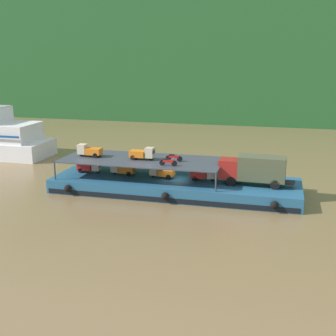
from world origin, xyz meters
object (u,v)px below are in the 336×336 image
Objects in this scene: mini_truck_lower_fore at (204,174)px; mini_truck_lower_stern at (90,166)px; covered_lorry at (254,169)px; mini_truck_lower_mid at (162,172)px; mini_truck_upper_mid at (143,153)px; mini_truck_lower_aft at (122,169)px; motorcycle_upper_centre at (174,157)px; motorcycle_upper_port at (168,162)px; cargo_barge at (175,186)px; mini_truck_upper_stern at (89,151)px.

mini_truck_lower_stern is at bearing -179.96° from mini_truck_lower_fore.
covered_lorry is 10.14m from mini_truck_lower_mid.
mini_truck_upper_mid is (-6.81, -0.42, 2.00)m from mini_truck_lower_fore.
motorcycle_upper_centre is at bearing -3.08° from mini_truck_lower_aft.
mini_truck_lower_stern and mini_truck_lower_mid have the same top height.
covered_lorry is 4.16× the size of motorcycle_upper_port.
cargo_barge is 9.72× the size of mini_truck_lower_stern.
mini_truck_lower_stern is at bearing 176.43° from mini_truck_upper_mid.
motorcycle_upper_centre reaches higher than mini_truck_lower_mid.
mini_truck_upper_mid reaches higher than covered_lorry.
mini_truck_lower_stern and mini_truck_lower_fore have the same top height.
mini_truck_lower_stern is 10.46m from motorcycle_upper_port.
mini_truck_upper_stern is 9.87m from motorcycle_upper_centre.
cargo_barge is 2.13m from mini_truck_lower_mid.
mini_truck_upper_mid is at bearing -179.70° from cargo_barge.
mini_truck_upper_mid is at bearing -8.40° from mini_truck_lower_aft.
mini_truck_lower_aft is 4.31m from mini_truck_upper_stern.
mini_truck_lower_mid is 1.47× the size of motorcycle_upper_port.
cargo_barge is at bearing -2.19° from mini_truck_lower_stern.
mini_truck_lower_stern is at bearing 177.95° from motorcycle_upper_centre.
motorcycle_upper_port is 2.14m from motorcycle_upper_centre.
cargo_barge is 9.66× the size of mini_truck_lower_fore.
mini_truck_lower_stern is 6.88m from mini_truck_upper_mid.
motorcycle_upper_port is (1.33, -2.32, 1.74)m from mini_truck_lower_mid.
mini_truck_lower_fore is at bearing 174.55° from covered_lorry.
mini_truck_lower_stern is (-18.76, 0.50, -1.00)m from covered_lorry.
covered_lorry is at bearing -0.44° from mini_truck_upper_mid.
mini_truck_lower_fore is 3.72m from motorcycle_upper_centre.
mini_truck_lower_mid is at bearing 119.80° from motorcycle_upper_port.
mini_truck_upper_mid is at bearing 0.71° from mini_truck_upper_stern.
mini_truck_lower_aft and mini_truck_lower_mid have the same top height.
motorcycle_upper_port is at bearing -22.41° from mini_truck_lower_aft.
motorcycle_upper_centre is (-0.13, 0.03, 3.18)m from cargo_barge.
mini_truck_lower_fore is at bearing 0.27° from mini_truck_lower_aft.
mini_truck_lower_aft is 3.26m from mini_truck_upper_mid.
covered_lorry reaches higher than mini_truck_lower_aft.
mini_truck_upper_stern is at bearing -179.29° from mini_truck_upper_mid.
motorcycle_upper_centre is at bearing 87.37° from motorcycle_upper_port.
mini_truck_upper_mid is (6.33, 0.08, 0.00)m from mini_truck_upper_stern.
covered_lorry is 18.54m from mini_truck_upper_stern.
motorcycle_upper_centre is (9.86, 0.13, -0.26)m from mini_truck_upper_stern.
mini_truck_lower_stern is at bearing 178.81° from mini_truck_lower_mid.
mini_truck_lower_mid and mini_truck_lower_fore have the same top height.
cargo_barge is at bearing -3.28° from mini_truck_lower_aft.
mini_truck_upper_stern is at bearing -63.43° from mini_truck_lower_stern.
mini_truck_lower_aft is 9.35m from mini_truck_lower_fore.
mini_truck_lower_stern is 1.00× the size of mini_truck_lower_mid.
mini_truck_lower_mid is 1.47× the size of motorcycle_upper_centre.
cargo_barge is 10.35m from mini_truck_lower_stern.
mini_truck_upper_mid reaches higher than mini_truck_lower_aft.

